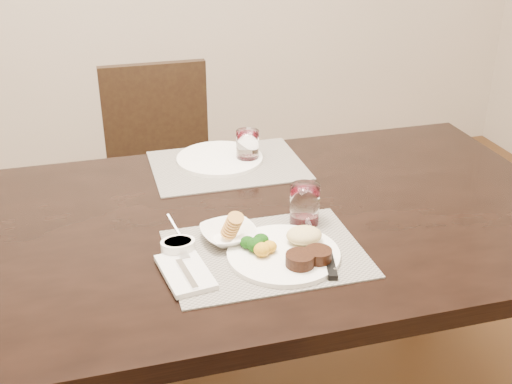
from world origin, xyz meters
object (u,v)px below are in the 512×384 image
object	(u,v)px
steak_knife	(326,259)
dinner_plate	(289,251)
chair_far	(162,167)
cracker_bowl	(229,234)
wine_glass_near	(305,206)
far_plate	(220,159)

from	to	relation	value
steak_knife	dinner_plate	bearing A→B (deg)	164.88
chair_far	cracker_bowl	size ratio (longest dim) A/B	5.98
wine_glass_near	far_plate	bearing A→B (deg)	105.29
steak_knife	far_plate	size ratio (longest dim) A/B	0.93
dinner_plate	wine_glass_near	xyz separation A→B (m)	(0.09, 0.15, 0.03)
chair_far	dinner_plate	size ratio (longest dim) A/B	3.37
chair_far	dinner_plate	xyz separation A→B (m)	(0.15, -1.15, 0.27)
cracker_bowl	far_plate	bearing A→B (deg)	80.02
chair_far	far_plate	distance (m)	0.62
steak_knife	wine_glass_near	world-z (taller)	wine_glass_near
chair_far	far_plate	size ratio (longest dim) A/B	3.33
chair_far	dinner_plate	distance (m)	1.19
chair_far	steak_knife	xyz separation A→B (m)	(0.23, -1.19, 0.26)
dinner_plate	cracker_bowl	distance (m)	0.16
dinner_plate	far_plate	world-z (taller)	dinner_plate
chair_far	far_plate	world-z (taller)	chair_far
steak_knife	cracker_bowl	xyz separation A→B (m)	(-0.19, 0.15, 0.01)
far_plate	wine_glass_near	bearing A→B (deg)	-74.71
cracker_bowl	far_plate	size ratio (longest dim) A/B	0.56
steak_knife	chair_far	bearing A→B (deg)	115.22
steak_knife	far_plate	bearing A→B (deg)	114.07
chair_far	wine_glass_near	bearing A→B (deg)	-76.40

